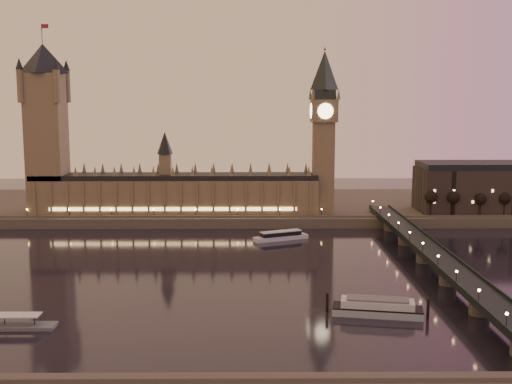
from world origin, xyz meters
TOP-DOWN VIEW (x-y plane):
  - ground at (0.00, 0.00)m, footprint 700.00×700.00m
  - far_embankment at (30.00, 165.00)m, footprint 560.00×130.00m
  - palace_of_westminster at (-40.12, 120.99)m, footprint 180.00×26.62m
  - victoria_tower at (-120.00, 121.00)m, footprint 31.68×31.68m
  - big_ben at (53.99, 120.99)m, footprint 17.68×17.68m
  - westminster_bridge at (91.61, 0.00)m, footprint 13.20×260.00m
  - bare_tree_0 at (118.03, 109.00)m, footprint 6.81×6.81m
  - bare_tree_1 at (134.14, 109.00)m, footprint 6.81×6.81m
  - bare_tree_2 at (150.25, 109.00)m, footprint 6.81×6.81m
  - bare_tree_3 at (166.36, 109.00)m, footprint 6.81×6.81m
  - cruise_boat_a at (24.98, 69.48)m, footprint 31.58×18.68m
  - moored_barge at (54.41, -57.39)m, footprint 36.92×14.87m

SIDE VIEW (x-z plane):
  - ground at x=0.00m, z-range 0.00..0.00m
  - cruise_boat_a at x=24.98m, z-range -0.30..4.73m
  - moored_barge at x=54.41m, z-range -0.54..6.34m
  - far_embankment at x=30.00m, z-range 0.00..6.00m
  - westminster_bridge at x=91.61m, z-range -2.13..13.17m
  - bare_tree_0 at x=118.03m, z-range 9.43..23.28m
  - bare_tree_1 at x=134.14m, z-range 9.43..23.28m
  - bare_tree_2 at x=150.25m, z-range 9.43..23.28m
  - bare_tree_3 at x=166.36m, z-range 9.43..23.28m
  - palace_of_westminster at x=-40.12m, z-range -4.29..47.71m
  - big_ben at x=53.99m, z-range 11.95..115.95m
  - victoria_tower at x=-120.00m, z-range 6.79..124.79m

